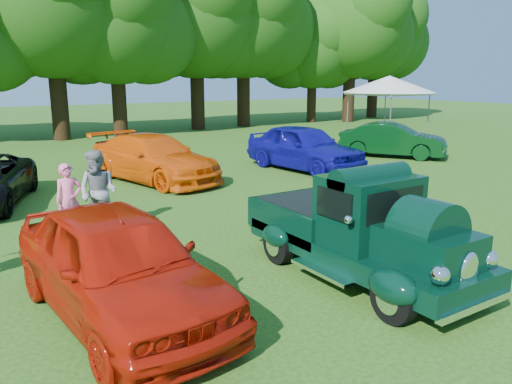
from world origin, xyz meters
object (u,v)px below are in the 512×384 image
spectator_grey (98,192)px  hero_pickup (358,232)px  canopy_tent (389,85)px  back_car_blue (304,147)px  red_convertible (118,263)px  back_car_orange (154,158)px  spectator_pink (69,200)px  back_car_green (393,140)px

spectator_grey → hero_pickup: bearing=-9.7°
canopy_tent → spectator_grey: bearing=-157.1°
back_car_blue → spectator_grey: 9.58m
hero_pickup → red_convertible: hero_pickup is taller
back_car_blue → back_car_orange: bearing=163.1°
hero_pickup → spectator_pink: 6.34m
back_car_orange → canopy_tent: size_ratio=1.12×
red_convertible → back_car_orange: bearing=60.2°
hero_pickup → back_car_orange: 9.83m
red_convertible → spectator_pink: 4.36m
red_convertible → spectator_grey: spectator_grey is taller
back_car_blue → canopy_tent: (8.23, 3.46, 2.21)m
back_car_orange → back_car_green: bearing=-19.2°
red_convertible → spectator_pink: size_ratio=2.93×
red_convertible → canopy_tent: bearing=27.3°
back_car_green → spectator_grey: (-14.06, -4.10, 0.20)m
back_car_green → spectator_grey: size_ratio=2.40×
spectator_pink → spectator_grey: 0.63m
spectator_pink → canopy_tent: 19.14m
canopy_tent → back_car_blue: bearing=-157.2°
back_car_orange → spectator_pink: (-3.84, -4.70, 0.03)m
back_car_blue → canopy_tent: canopy_tent is taller
red_convertible → back_car_green: bearing=23.9°
spectator_grey → canopy_tent: (17.05, 7.20, 2.12)m
back_car_green → canopy_tent: bearing=12.8°
spectator_pink → spectator_grey: spectator_grey is taller
hero_pickup → back_car_blue: size_ratio=0.93×
hero_pickup → back_car_green: size_ratio=1.04×
red_convertible → spectator_pink: (0.32, 4.35, 0.00)m
spectator_grey → canopy_tent: bearing=71.2°
hero_pickup → back_car_blue: (5.70, 8.72, 0.06)m
hero_pickup → spectator_pink: (-3.72, 5.13, 0.02)m
hero_pickup → back_car_blue: hero_pickup is taller
red_convertible → back_car_green: 17.12m
back_car_green → canopy_tent: canopy_tent is taller
red_convertible → spectator_grey: size_ratio=2.52×
spectator_grey → back_car_blue: bearing=71.3°
spectator_grey → back_car_orange: bearing=104.5°
spectator_pink → canopy_tent: size_ratio=0.34×
back_car_green → spectator_pink: (-14.66, -3.94, 0.07)m
spectator_pink → canopy_tent: canopy_tent is taller
back_car_green → red_convertible: bearing=175.6°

